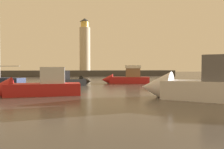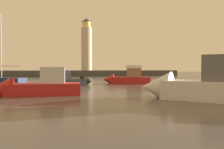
{
  "view_description": "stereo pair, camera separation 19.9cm",
  "coord_description": "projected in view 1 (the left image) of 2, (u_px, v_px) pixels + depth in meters",
  "views": [
    {
      "loc": [
        -6.26,
        -2.95,
        2.17
      ],
      "look_at": [
        -1.69,
        14.11,
        1.69
      ],
      "focal_mm": 33.19,
      "sensor_mm": 36.0,
      "label": 1
    },
    {
      "loc": [
        -6.07,
        -3.0,
        2.17
      ],
      "look_at": [
        -1.69,
        14.11,
        1.69
      ],
      "focal_mm": 33.19,
      "sensor_mm": 36.0,
      "label": 2
    }
  ],
  "objects": [
    {
      "name": "motorboat_4",
      "position": [
        71.0,
        81.0,
        26.55
      ],
      "size": [
        6.15,
        3.65,
        2.28
      ],
      "color": "black",
      "rests_on": "ground_plane"
    },
    {
      "name": "motorboat_1",
      "position": [
        195.0,
        86.0,
        14.8
      ],
      "size": [
        8.05,
        7.72,
        3.64
      ],
      "color": "silver",
      "rests_on": "ground_plane"
    },
    {
      "name": "motorboat_6",
      "position": [
        125.0,
        78.0,
        30.82
      ],
      "size": [
        7.25,
        4.29,
        3.05
      ],
      "color": "#B21E1E",
      "rests_on": "ground_plane"
    },
    {
      "name": "ground_plane",
      "position": [
        97.0,
        82.0,
        33.05
      ],
      "size": [
        220.0,
        220.0,
        0.0
      ],
      "primitive_type": "plane",
      "color": "#4C4742"
    },
    {
      "name": "motorboat_0",
      "position": [
        217.0,
        81.0,
        25.45
      ],
      "size": [
        2.29,
        6.18,
        2.2
      ],
      "color": "#1E284C",
      "rests_on": "ground_plane"
    },
    {
      "name": "breakwater",
      "position": [
        78.0,
        73.0,
        61.55
      ],
      "size": [
        61.04,
        6.5,
        1.71
      ],
      "primitive_type": "cube",
      "color": "#423F3D",
      "rests_on": "ground_plane"
    },
    {
      "name": "lighthouse",
      "position": [
        85.0,
        46.0,
        61.83
      ],
      "size": [
        3.16,
        3.16,
        15.57
      ],
      "color": "beige",
      "rests_on": "breakwater"
    },
    {
      "name": "motorboat_2",
      "position": [
        33.0,
        87.0,
        16.83
      ],
      "size": [
        7.31,
        2.33,
        2.76
      ],
      "color": "#B21E1E",
      "rests_on": "ground_plane"
    },
    {
      "name": "sailboat_moored",
      "position": [
        3.0,
        81.0,
        28.98
      ],
      "size": [
        6.1,
        4.73,
        9.99
      ],
      "color": "#1E284C",
      "rests_on": "ground_plane"
    }
  ]
}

